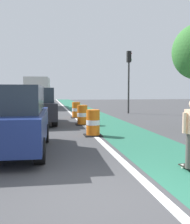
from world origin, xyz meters
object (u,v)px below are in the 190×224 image
at_px(traffic_barrel_mid, 82,115).
at_px(parked_suv_nearest, 15,119).
at_px(traffic_barrel_front, 93,123).
at_px(delivery_truck_down_block, 39,91).
at_px(traffic_barrel_back, 76,110).
at_px(parked_suv_second, 38,106).
at_px(traffic_light_corner, 129,71).

bearing_deg(traffic_barrel_mid, parked_suv_nearest, -115.32).
height_order(parked_suv_nearest, traffic_barrel_front, parked_suv_nearest).
bearing_deg(delivery_truck_down_block, traffic_barrel_mid, -79.73).
relative_size(traffic_barrel_front, traffic_barrel_back, 1.00).
xyz_separation_m(parked_suv_second, delivery_truck_down_block, (-0.34, 14.34, 0.81)).
xyz_separation_m(traffic_barrel_front, delivery_truck_down_block, (-2.74, 18.90, 1.31)).
bearing_deg(traffic_light_corner, traffic_barrel_back, -149.20).
relative_size(delivery_truck_down_block, traffic_light_corner, 1.51).
distance_m(parked_suv_second, traffic_barrel_mid, 2.66).
height_order(parked_suv_nearest, parked_suv_second, same).
height_order(parked_suv_second, traffic_barrel_back, parked_suv_second).
bearing_deg(traffic_barrel_front, traffic_light_corner, 64.97).
distance_m(traffic_barrel_mid, traffic_barrel_back, 3.86).
distance_m(traffic_barrel_back, delivery_truck_down_block, 11.86).
bearing_deg(traffic_barrel_front, traffic_barrel_mid, 89.45).
height_order(parked_suv_second, delivery_truck_down_block, delivery_truck_down_block).
xyz_separation_m(traffic_barrel_mid, traffic_barrel_back, (0.08, 3.86, 0.00)).
xyz_separation_m(traffic_barrel_mid, traffic_light_corner, (4.75, 6.64, 2.97)).
bearing_deg(traffic_barrel_back, traffic_barrel_front, -90.90).
xyz_separation_m(parked_suv_nearest, traffic_barrel_mid, (2.89, 6.11, -0.50)).
bearing_deg(traffic_barrel_front, delivery_truck_down_block, 98.24).
bearing_deg(traffic_light_corner, traffic_barrel_mid, -125.56).
xyz_separation_m(traffic_barrel_back, delivery_truck_down_block, (-2.85, 11.44, 1.31)).
height_order(traffic_barrel_back, traffic_light_corner, traffic_light_corner).
bearing_deg(delivery_truck_down_block, traffic_barrel_front, -81.76).
relative_size(traffic_barrel_front, traffic_light_corner, 0.21).
relative_size(parked_suv_second, delivery_truck_down_block, 0.61).
bearing_deg(traffic_barrel_mid, traffic_light_corner, 54.44).
bearing_deg(parked_suv_second, traffic_barrel_mid, -21.41).
xyz_separation_m(traffic_barrel_front, traffic_light_corner, (4.78, 10.24, 2.97)).
bearing_deg(delivery_truck_down_block, parked_suv_second, -88.65).
bearing_deg(traffic_light_corner, traffic_barrel_front, -115.03).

